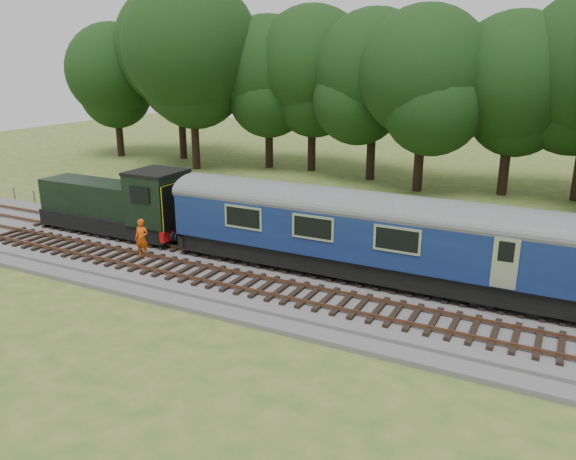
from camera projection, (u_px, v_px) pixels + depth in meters
The scene contains 9 objects.
ground at pixel (297, 286), 24.50m from camera, with size 120.00×120.00×0.00m, color #3D5D22.
ballast at pixel (297, 282), 24.45m from camera, with size 70.00×7.00×0.35m, color #4C4C4F.
track_north at pixel (310, 267), 25.57m from camera, with size 67.20×2.40×0.21m.
track_south at pixel (279, 290), 23.02m from camera, with size 67.20×2.40×0.21m.
fence at pixel (336, 255), 28.32m from camera, with size 64.00×0.12×1.00m, color #6B6054, non-canonical shape.
tree_line at pixel (423, 187), 43.20m from camera, with size 70.00×8.00×18.00m, color black, non-canonical shape.
dmu_railcar at pixel (365, 228), 23.81m from camera, with size 18.05×2.86×3.88m.
shunter_loco at pixel (119, 205), 30.09m from camera, with size 8.91×2.60×3.38m.
worker at pixel (142, 238), 26.72m from camera, with size 0.69×0.45×1.88m, color #DD490B.
Camera 1 is at (10.05, -20.37, 9.50)m, focal length 35.00 mm.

